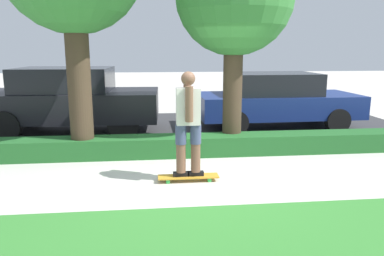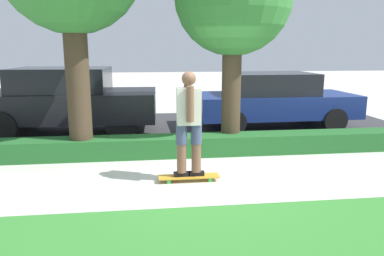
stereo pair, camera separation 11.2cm
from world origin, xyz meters
name	(u,v)px [view 2 (the right image)]	position (x,y,z in m)	size (l,w,h in m)	color
ground_plane	(201,181)	(0.00, 0.00, 0.00)	(60.00, 60.00, 0.00)	beige
street_asphalt	(178,128)	(0.00, 4.20, 0.00)	(12.58, 5.00, 0.01)	#38383A
hedge_row	(190,145)	(0.00, 1.60, 0.20)	(12.58, 0.60, 0.39)	#236028
skateboard	(189,177)	(-0.20, 0.05, 0.07)	(0.99, 0.24, 0.09)	gold
skater_person	(189,122)	(-0.20, 0.05, 0.99)	(0.50, 0.43, 1.69)	black
parked_car_front	(67,99)	(-2.82, 3.97, 0.87)	(4.41, 2.15, 1.66)	black
parked_car_middle	(273,99)	(2.60, 4.12, 0.77)	(4.34, 1.94, 1.49)	navy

